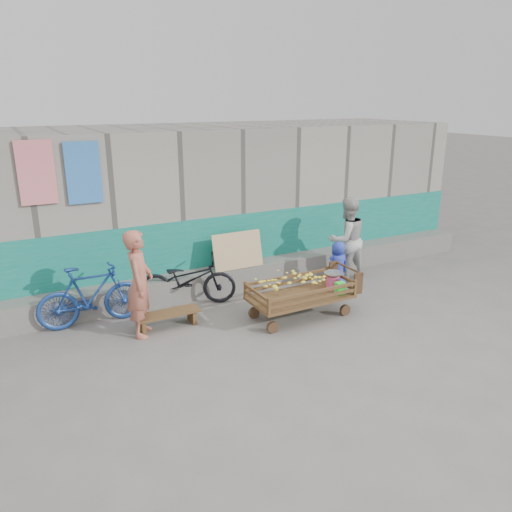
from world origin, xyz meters
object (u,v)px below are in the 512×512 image
child (338,265)px  bicycle_dark (187,280)px  bench (167,316)px  bicycle_blue (91,296)px  vendor_man (140,284)px  banana_cart (299,287)px  woman (347,239)px

child → bicycle_dark: 2.92m
bench → bicycle_dark: (0.64, 0.77, 0.26)m
child → bicycle_blue: size_ratio=0.55×
bicycle_blue → vendor_man: bearing=-136.9°
banana_cart → woman: 2.15m
woman → child: bearing=37.8°
banana_cart → child: 1.61m
banana_cart → child: size_ratio=2.00×
vendor_man → child: (3.91, 0.17, -0.38)m
child → bench: bearing=4.2°
bench → vendor_man: vendor_man is taller
bicycle_blue → banana_cart: bearing=-111.0°
banana_cart → bicycle_dark: 2.04m
woman → bicycle_blue: (-4.95, 0.25, -0.34)m
bicycle_dark → child: bearing=-80.4°
banana_cart → vendor_man: (-2.50, 0.62, 0.30)m
bicycle_dark → banana_cart: bearing=-112.5°
child → bicycle_dark: (-2.85, 0.64, -0.02)m
banana_cart → vendor_man: bearing=166.0°
child → banana_cart: bearing=31.6°
woman → bicycle_blue: woman is taller
vendor_man → child: bearing=-63.7°
vendor_man → bicycle_blue: bearing=64.7°
woman → bench: bearing=8.7°
banana_cart → bench: (-2.09, 0.67, -0.35)m
bicycle_dark → woman: bearing=-73.6°
woman → child: 0.65m
banana_cart → vendor_man: size_ratio=1.11×
vendor_man → woman: (4.33, 0.47, 0.01)m
banana_cart → vendor_man: 2.60m
vendor_man → bench: bearing=-60.5°
banana_cart → bicycle_dark: bicycle_dark is taller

